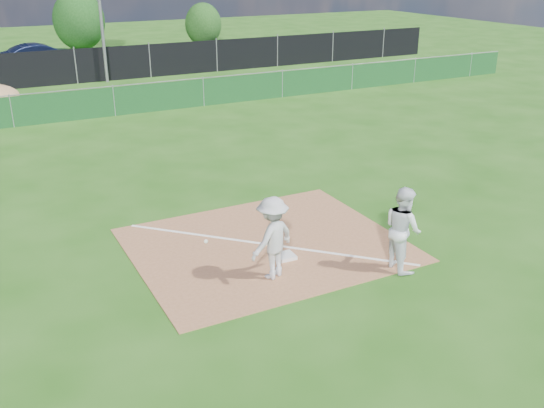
{
  "coord_description": "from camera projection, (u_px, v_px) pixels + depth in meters",
  "views": [
    {
      "loc": [
        -5.72,
        -10.27,
        6.17
      ],
      "look_at": [
        0.15,
        1.0,
        1.0
      ],
      "focal_mm": 40.0,
      "sensor_mm": 36.0,
      "label": 1
    }
  ],
  "objects": [
    {
      "name": "ground",
      "position": [
        151.0,
        146.0,
        21.42
      ],
      "size": [
        90.0,
        90.0,
        0.0
      ],
      "primitive_type": "plane",
      "color": "#1F4F10",
      "rests_on": "ground"
    },
    {
      "name": "infield_dirt",
      "position": [
        266.0,
        245.0,
        14.03
      ],
      "size": [
        6.0,
        5.0,
        0.02
      ],
      "primitive_type": "cube",
      "color": "#925C3A",
      "rests_on": "ground"
    },
    {
      "name": "foul_line",
      "position": [
        266.0,
        244.0,
        14.02
      ],
      "size": [
        5.01,
        5.01,
        0.01
      ],
      "primitive_type": "cube",
      "rotation": [
        0.0,
        0.0,
        0.79
      ],
      "color": "white",
      "rests_on": "infield_dirt"
    },
    {
      "name": "green_fence",
      "position": [
        114.0,
        102.0,
        25.3
      ],
      "size": [
        44.0,
        0.05,
        1.2
      ],
      "primitive_type": "cube",
      "color": "#103D19",
      "rests_on": "ground"
    },
    {
      "name": "black_fence",
      "position": [
        76.0,
        66.0,
        31.76
      ],
      "size": [
        46.0,
        0.04,
        1.8
      ],
      "primitive_type": "cube",
      "color": "black",
      "rests_on": "ground"
    },
    {
      "name": "parking_lot",
      "position": [
        61.0,
        69.0,
        36.2
      ],
      "size": [
        46.0,
        9.0,
        0.01
      ],
      "primitive_type": "cube",
      "color": "black",
      "rests_on": "ground"
    },
    {
      "name": "light_pole",
      "position": [
        100.0,
        4.0,
        30.99
      ],
      "size": [
        0.16,
        0.16,
        8.0
      ],
      "primitive_type": "cylinder",
      "color": "slate",
      "rests_on": "ground"
    },
    {
      "name": "first_base",
      "position": [
        286.0,
        256.0,
        13.37
      ],
      "size": [
        0.4,
        0.4,
        0.08
      ],
      "primitive_type": "cube",
      "rotation": [
        0.0,
        0.0,
        -0.04
      ],
      "color": "silver",
      "rests_on": "infield_dirt"
    },
    {
      "name": "play_at_first",
      "position": [
        272.0,
        238.0,
        12.3
      ],
      "size": [
        2.1,
        1.03,
        1.75
      ],
      "color": "silver",
      "rests_on": "infield_dirt"
    },
    {
      "name": "runner",
      "position": [
        403.0,
        229.0,
        12.67
      ],
      "size": [
        0.79,
        0.96,
        1.84
      ],
      "primitive_type": "imported",
      "rotation": [
        0.0,
        0.0,
        1.46
      ],
      "color": "white",
      "rests_on": "ground"
    },
    {
      "name": "car_mid",
      "position": [
        42.0,
        56.0,
        35.91
      ],
      "size": [
        4.7,
        2.1,
        1.5
      ],
      "primitive_type": "imported",
      "rotation": [
        0.0,
        0.0,
        1.69
      ],
      "color": "black",
      "rests_on": "parking_lot"
    },
    {
      "name": "car_right",
      "position": [
        146.0,
        56.0,
        37.23
      ],
      "size": [
        4.3,
        2.59,
        1.17
      ],
      "primitive_type": "imported",
      "rotation": [
        0.0,
        0.0,
        1.82
      ],
      "color": "black",
      "rests_on": "parking_lot"
    },
    {
      "name": "tree_mid",
      "position": [
        79.0,
        20.0,
        42.05
      ],
      "size": [
        3.52,
        3.52,
        4.18
      ],
      "color": "#382316",
      "rests_on": "ground"
    },
    {
      "name": "tree_right",
      "position": [
        203.0,
        24.0,
        44.71
      ],
      "size": [
        2.68,
        2.68,
        3.18
      ],
      "color": "#382316",
      "rests_on": "ground"
    }
  ]
}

